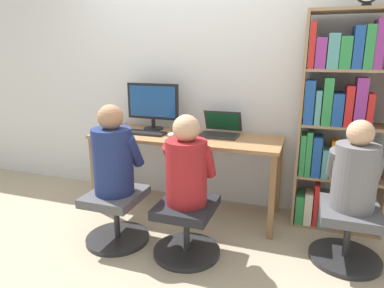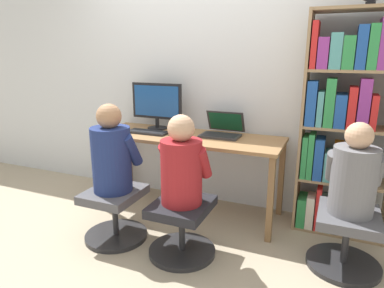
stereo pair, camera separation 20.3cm
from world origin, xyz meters
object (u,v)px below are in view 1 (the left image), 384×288
at_px(person_at_laptop, 187,166).
at_px(keyboard, 145,133).
at_px(office_chair_right, 187,226).
at_px(bookshelf, 337,122).
at_px(office_chair_side, 348,232).
at_px(laptop, 220,130).
at_px(office_chair_left, 116,214).
at_px(person_at_monitor, 113,155).
at_px(desktop_monitor, 153,105).
at_px(person_near_shelf, 355,171).

bearing_deg(person_at_laptop, keyboard, 135.59).
xyz_separation_m(office_chair_right, bookshelf, (1.04, 0.84, 0.72)).
distance_m(bookshelf, office_chair_side, 0.91).
height_order(laptop, office_chair_left, laptop).
xyz_separation_m(laptop, office_chair_left, (-0.65, -0.84, -0.58)).
xyz_separation_m(laptop, keyboard, (-0.69, -0.19, -0.03)).
bearing_deg(keyboard, person_at_monitor, -86.12).
height_order(person_at_laptop, bookshelf, bookshelf).
distance_m(desktop_monitor, laptop, 0.74).
bearing_deg(person_at_laptop, desktop_monitor, 127.95).
distance_m(desktop_monitor, keyboard, 0.32).
bearing_deg(desktop_monitor, person_at_laptop, -52.05).
height_order(person_at_laptop, person_near_shelf, person_at_laptop).
distance_m(laptop, office_chair_right, 1.02).
distance_m(office_chair_side, person_near_shelf, 0.47).
height_order(keyboard, person_at_laptop, person_at_laptop).
relative_size(office_chair_left, office_chair_right, 1.00).
bearing_deg(desktop_monitor, laptop, -2.69).
xyz_separation_m(keyboard, office_chair_left, (0.04, -0.65, -0.54)).
bearing_deg(desktop_monitor, keyboard, -86.03).
height_order(keyboard, office_chair_right, keyboard).
relative_size(laptop, office_chair_right, 0.69).
bearing_deg(person_near_shelf, laptop, 155.13).
bearing_deg(person_at_monitor, laptop, 52.11).
bearing_deg(desktop_monitor, office_chair_left, -86.12).
height_order(desktop_monitor, office_chair_left, desktop_monitor).
bearing_deg(office_chair_left, person_at_monitor, 90.00).
relative_size(desktop_monitor, office_chair_side, 1.06).
distance_m(laptop, office_chair_side, 1.37).
bearing_deg(person_at_monitor, person_at_laptop, 0.29).
bearing_deg(laptop, office_chair_side, -25.07).
bearing_deg(person_at_monitor, office_chair_right, -0.15).
distance_m(desktop_monitor, person_at_laptop, 1.14).
height_order(office_chair_right, person_at_monitor, person_at_monitor).
relative_size(keyboard, bookshelf, 0.21).
distance_m(office_chair_right, person_near_shelf, 1.29).
distance_m(laptop, bookshelf, 1.02).
height_order(keyboard, person_at_monitor, person_at_monitor).
xyz_separation_m(laptop, person_at_laptop, (-0.03, -0.83, -0.09)).
relative_size(office_chair_left, person_at_monitor, 0.73).
height_order(laptop, person_near_shelf, person_near_shelf).
relative_size(keyboard, person_near_shelf, 0.61).
bearing_deg(person_near_shelf, office_chair_side, -90.00).
xyz_separation_m(office_chair_left, person_at_monitor, (0.00, 0.01, 0.51)).
xyz_separation_m(keyboard, office_chair_side, (1.82, -0.34, -0.54)).
relative_size(person_at_laptop, bookshelf, 0.36).
relative_size(bookshelf, office_chair_side, 3.56).
bearing_deg(person_near_shelf, keyboard, 169.52).
bearing_deg(laptop, person_at_laptop, -92.36).
bearing_deg(office_chair_left, keyboard, 93.85).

